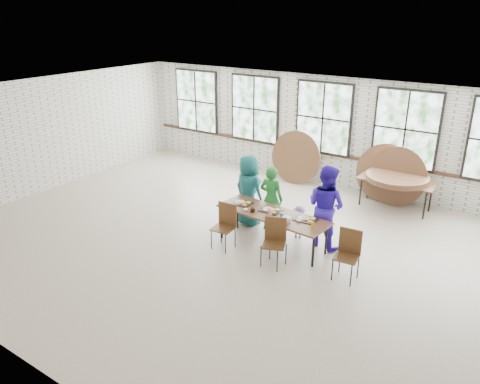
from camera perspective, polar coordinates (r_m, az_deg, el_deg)
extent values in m
plane|color=beige|center=(9.96, -1.29, -6.33)|extent=(12.00, 12.00, 0.00)
plane|color=white|center=(8.96, -1.46, 10.88)|extent=(12.00, 12.00, 0.00)
plane|color=silver|center=(13.13, 10.14, 7.31)|extent=(12.00, 0.00, 12.00)
plane|color=silver|center=(6.57, -24.99, -9.43)|extent=(12.00, 0.00, 12.00)
plane|color=silver|center=(13.59, -22.64, 6.47)|extent=(0.00, 9.00, 9.00)
cube|color=#422819|center=(13.26, 9.92, 4.77)|extent=(11.80, 0.05, 0.08)
cube|color=black|center=(15.26, -5.32, 10.97)|extent=(1.62, 0.05, 1.97)
cube|color=white|center=(15.24, -5.41, 10.95)|extent=(1.50, 0.01, 1.85)
cube|color=black|center=(14.00, 1.80, 10.09)|extent=(1.62, 0.05, 1.97)
cube|color=white|center=(13.97, 1.73, 10.07)|extent=(1.50, 0.01, 1.85)
cube|color=black|center=(12.99, 10.14, 8.86)|extent=(1.62, 0.05, 1.97)
cube|color=white|center=(12.96, 10.07, 8.83)|extent=(1.50, 0.01, 1.85)
cube|color=black|center=(12.29, 19.56, 7.23)|extent=(1.62, 0.05, 1.97)
cube|color=white|center=(12.26, 19.52, 7.20)|extent=(1.50, 0.01, 1.85)
cube|color=brown|center=(9.60, 4.00, -2.73)|extent=(2.47, 1.03, 0.04)
cylinder|color=black|center=(10.06, -2.25, -3.82)|extent=(0.05, 0.05, 0.70)
cylinder|color=black|center=(10.50, -0.32, -2.66)|extent=(0.05, 0.05, 0.70)
cylinder|color=black|center=(9.08, 8.91, -7.05)|extent=(0.05, 0.05, 0.70)
cylinder|color=black|center=(9.57, 10.47, -5.58)|extent=(0.05, 0.05, 0.70)
cube|color=#53351B|center=(9.60, -2.08, -4.46)|extent=(0.46, 0.44, 0.03)
cube|color=#53351B|center=(9.64, -1.52, -2.69)|extent=(0.42, 0.07, 0.50)
cylinder|color=black|center=(9.68, -3.52, -5.79)|extent=(0.02, 0.02, 0.44)
cylinder|color=black|center=(9.92, -2.33, -5.04)|extent=(0.02, 0.02, 0.44)
cylinder|color=black|center=(9.49, -1.78, -6.35)|extent=(0.02, 0.02, 0.44)
cylinder|color=black|center=(9.73, -0.61, -5.58)|extent=(0.02, 0.02, 0.44)
cube|color=#53351B|center=(8.99, 4.15, -6.43)|extent=(0.54, 0.53, 0.03)
cube|color=#53351B|center=(9.04, 4.37, -4.48)|extent=(0.40, 0.18, 0.50)
cylinder|color=black|center=(9.05, 2.57, -7.84)|extent=(0.02, 0.02, 0.44)
cylinder|color=black|center=(9.31, 3.68, -6.98)|extent=(0.02, 0.02, 0.44)
cylinder|color=black|center=(8.89, 4.57, -8.47)|extent=(0.02, 0.02, 0.44)
cylinder|color=black|center=(9.15, 5.63, -7.57)|extent=(0.02, 0.02, 0.44)
cube|color=#53351B|center=(8.75, 12.82, -7.80)|extent=(0.46, 0.44, 0.03)
cube|color=#53351B|center=(8.79, 13.30, -5.83)|extent=(0.42, 0.07, 0.50)
cylinder|color=black|center=(8.78, 11.18, -9.29)|extent=(0.02, 0.02, 0.44)
cylinder|color=black|center=(9.05, 12.04, -8.34)|extent=(0.02, 0.02, 0.44)
cylinder|color=black|center=(8.67, 13.38, -9.90)|extent=(0.02, 0.02, 0.44)
cylinder|color=black|center=(8.95, 14.19, -8.91)|extent=(0.02, 0.02, 0.44)
imported|color=#1D636E|center=(10.56, 1.05, 0.23)|extent=(0.90, 0.69, 1.64)
imported|color=#1E7329|center=(10.30, 3.82, -0.81)|extent=(0.57, 0.40, 1.50)
imported|color=#151440|center=(10.15, 7.17, -3.64)|extent=(0.54, 0.42, 0.73)
imported|color=#311AB7|center=(9.72, 10.43, -1.72)|extent=(0.99, 0.85, 1.76)
cube|color=brown|center=(12.03, 18.57, 1.29)|extent=(1.81, 0.77, 0.04)
cylinder|color=black|center=(12.12, 14.48, 0.02)|extent=(0.04, 0.04, 0.70)
cylinder|color=black|center=(12.61, 15.35, 0.78)|extent=(0.04, 0.04, 0.70)
cylinder|color=black|center=(11.75, 21.60, -1.55)|extent=(0.04, 0.04, 0.70)
cylinder|color=black|center=(12.25, 22.20, -0.70)|extent=(0.04, 0.04, 0.70)
cube|color=black|center=(10.04, 0.23, -1.37)|extent=(0.44, 0.33, 0.02)
cube|color=black|center=(9.71, 3.75, -2.24)|extent=(0.44, 0.33, 0.02)
cube|color=black|center=(9.37, 8.03, -3.32)|extent=(0.44, 0.33, 0.02)
cylinder|color=black|center=(9.61, 1.52, -2.21)|extent=(0.09, 0.09, 0.09)
cube|color=red|center=(9.48, 3.68, -2.55)|extent=(0.06, 0.06, 0.11)
cylinder|color=#1B81D0|center=(9.41, 5.11, -2.80)|extent=(0.07, 0.07, 0.10)
cylinder|color=orange|center=(9.06, 8.83, -3.97)|extent=(0.07, 0.07, 0.11)
cylinder|color=white|center=(9.23, 5.69, -3.34)|extent=(0.17, 0.17, 0.10)
ellipsoid|color=white|center=(9.69, 0.68, -2.13)|extent=(0.11, 0.11, 0.05)
ellipsoid|color=white|center=(9.26, 4.18, -3.37)|extent=(0.11, 0.11, 0.05)
ellipsoid|color=white|center=(9.28, 7.20, -3.43)|extent=(0.11, 0.11, 0.05)
cylinder|color=brown|center=(12.02, 18.59, 1.47)|extent=(1.50, 1.50, 0.04)
cylinder|color=brown|center=(12.00, 18.61, 1.67)|extent=(1.50, 1.50, 0.04)
cylinder|color=brown|center=(11.99, 18.64, 1.87)|extent=(1.50, 1.50, 0.04)
cylinder|color=brown|center=(13.24, 6.78, 4.17)|extent=(1.50, 0.27, 1.49)
cylinder|color=brown|center=(12.46, 17.24, 2.21)|extent=(1.50, 0.37, 1.47)
cylinder|color=brown|center=(12.29, 18.50, 1.79)|extent=(1.50, 0.29, 1.49)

